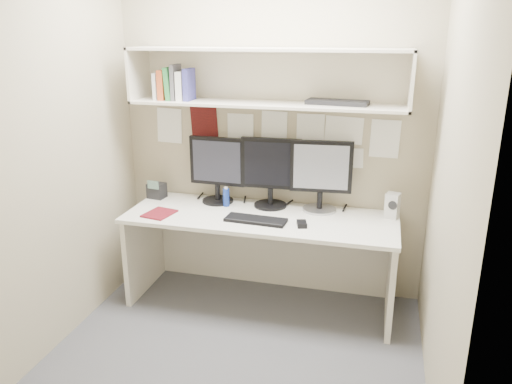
% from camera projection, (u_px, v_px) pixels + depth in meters
% --- Properties ---
extents(floor, '(2.40, 2.00, 0.01)m').
position_uv_depth(floor, '(237.00, 351.00, 3.33)').
color(floor, '#49494E').
rests_on(floor, ground).
extents(wall_back, '(2.40, 0.02, 2.60)m').
position_uv_depth(wall_back, '(272.00, 130.00, 3.85)').
color(wall_back, tan).
rests_on(wall_back, ground).
extents(wall_front, '(2.40, 0.02, 2.60)m').
position_uv_depth(wall_front, '(162.00, 222.00, 2.00)').
color(wall_front, tan).
rests_on(wall_front, ground).
extents(wall_left, '(0.02, 2.00, 2.60)m').
position_uv_depth(wall_left, '(56.00, 150.00, 3.21)').
color(wall_left, tan).
rests_on(wall_left, ground).
extents(wall_right, '(0.02, 2.00, 2.60)m').
position_uv_depth(wall_right, '(451.00, 176.00, 2.64)').
color(wall_right, tan).
rests_on(wall_right, ground).
extents(desk, '(2.00, 0.70, 0.73)m').
position_uv_depth(desk, '(261.00, 260.00, 3.81)').
color(desk, silver).
rests_on(desk, floor).
extents(overhead_hutch, '(2.00, 0.38, 0.40)m').
position_uv_depth(overhead_hutch, '(268.00, 76.00, 3.59)').
color(overhead_hutch, beige).
rests_on(overhead_hutch, wall_back).
extents(pinned_papers, '(1.92, 0.01, 0.48)m').
position_uv_depth(pinned_papers, '(272.00, 137.00, 3.85)').
color(pinned_papers, white).
rests_on(pinned_papers, wall_back).
extents(monitor_left, '(0.45, 0.25, 0.52)m').
position_uv_depth(monitor_left, '(217.00, 168.00, 3.91)').
color(monitor_left, black).
rests_on(monitor_left, desk).
extents(monitor_center, '(0.46, 0.25, 0.54)m').
position_uv_depth(monitor_center, '(271.00, 170.00, 3.81)').
color(monitor_center, black).
rests_on(monitor_center, desk).
extents(monitor_right, '(0.46, 0.25, 0.54)m').
position_uv_depth(monitor_right, '(321.00, 174.00, 3.71)').
color(monitor_right, '#A5A5AA').
rests_on(monitor_right, desk).
extents(keyboard, '(0.45, 0.18, 0.02)m').
position_uv_depth(keyboard, '(256.00, 220.00, 3.57)').
color(keyboard, black).
rests_on(keyboard, desk).
extents(mouse, '(0.09, 0.12, 0.03)m').
position_uv_depth(mouse, '(302.00, 224.00, 3.49)').
color(mouse, black).
rests_on(mouse, desk).
extents(speaker, '(0.12, 0.12, 0.19)m').
position_uv_depth(speaker, '(392.00, 206.00, 3.62)').
color(speaker, beige).
rests_on(speaker, desk).
extents(blue_bottle, '(0.05, 0.05, 0.15)m').
position_uv_depth(blue_bottle, '(226.00, 197.00, 3.87)').
color(blue_bottle, navy).
rests_on(blue_bottle, desk).
extents(maroon_notebook, '(0.23, 0.26, 0.01)m').
position_uv_depth(maroon_notebook, '(159.00, 214.00, 3.71)').
color(maroon_notebook, maroon).
rests_on(maroon_notebook, desk).
extents(desk_phone, '(0.15, 0.14, 0.16)m').
position_uv_depth(desk_phone, '(157.00, 190.00, 4.06)').
color(desk_phone, black).
rests_on(desk_phone, desk).
extents(book_stack, '(0.28, 0.16, 0.26)m').
position_uv_depth(book_stack, '(174.00, 84.00, 3.69)').
color(book_stack, beige).
rests_on(book_stack, overhead_hutch).
extents(hutch_tray, '(0.45, 0.21, 0.03)m').
position_uv_depth(hutch_tray, '(337.00, 102.00, 3.49)').
color(hutch_tray, black).
rests_on(hutch_tray, overhead_hutch).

